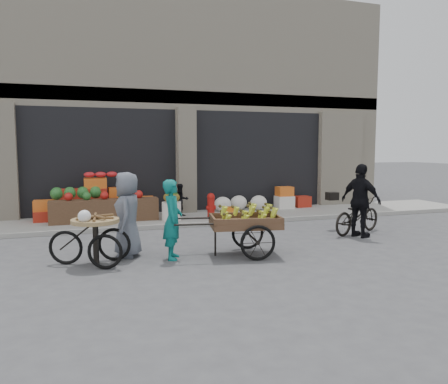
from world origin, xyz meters
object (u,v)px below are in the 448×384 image
object	(u,v)px
vendor_woman	(173,219)
cyclist	(361,201)
seated_person	(181,200)
vendor_grey	(127,214)
pineapple_bin	(172,211)
fire_hydrant	(211,205)
banana_cart	(243,220)
orange_bucket	(229,212)
bicycle	(357,215)
tricycle_cart	(95,234)

from	to	relation	value
vendor_woman	cyclist	xyz separation A→B (m)	(4.56, 0.55, 0.11)
seated_person	vendor_grey	distance (m)	4.17
seated_person	vendor_grey	size ratio (longest dim) A/B	0.57
pineapple_bin	fire_hydrant	size ratio (longest dim) A/B	0.73
seated_person	banana_cart	size ratio (longest dim) A/B	0.39
orange_bucket	vendor_grey	bearing A→B (deg)	-135.95
pineapple_bin	fire_hydrant	xyz separation A→B (m)	(1.10, -0.05, 0.13)
banana_cart	bicycle	distance (m)	3.58
seated_person	tricycle_cart	world-z (taller)	seated_person
seated_person	fire_hydrant	bearing A→B (deg)	-52.88
vendor_grey	cyclist	world-z (taller)	cyclist
seated_person	cyclist	world-z (taller)	cyclist
banana_cart	vendor_woman	distance (m)	1.36
pineapple_bin	cyclist	world-z (taller)	cyclist
vendor_woman	tricycle_cart	world-z (taller)	vendor_woman
tricycle_cart	vendor_grey	bearing A→B (deg)	56.60
fire_hydrant	tricycle_cart	xyz separation A→B (m)	(-3.22, -3.50, 0.06)
vendor_grey	seated_person	bearing A→B (deg)	162.70
fire_hydrant	seated_person	distance (m)	0.96
orange_bucket	vendor_woman	xyz separation A→B (m)	(-2.32, -3.47, 0.48)
vendor_grey	bicycle	xyz separation A→B (m)	(5.54, 0.48, -0.37)
orange_bucket	tricycle_cart	xyz separation A→B (m)	(-3.72, -3.45, 0.30)
vendor_grey	pineapple_bin	bearing A→B (deg)	164.06
pineapple_bin	tricycle_cart	size ratio (longest dim) A/B	0.36
tricycle_cart	cyclist	world-z (taller)	cyclist
fire_hydrant	bicycle	size ratio (longest dim) A/B	0.41
fire_hydrant	banana_cart	world-z (taller)	banana_cart
seated_person	bicycle	xyz separation A→B (m)	(3.64, -3.22, -0.13)
tricycle_cart	vendor_grey	world-z (taller)	vendor_grey
tricycle_cart	vendor_grey	distance (m)	0.80
pineapple_bin	fire_hydrant	distance (m)	1.11
vendor_woman	cyclist	bearing A→B (deg)	-66.07
vendor_grey	tricycle_cart	bearing A→B (deg)	-44.03
bicycle	fire_hydrant	bearing A→B (deg)	27.69
fire_hydrant	banana_cart	size ratio (longest dim) A/B	0.30
banana_cart	tricycle_cart	bearing A→B (deg)	-173.24
orange_bucket	banana_cart	size ratio (longest dim) A/B	0.13
banana_cart	vendor_grey	bearing A→B (deg)	174.13
orange_bucket	vendor_woman	size ratio (longest dim) A/B	0.21
pineapple_bin	seated_person	size ratio (longest dim) A/B	0.56
banana_cart	pineapple_bin	bearing A→B (deg)	109.87
banana_cart	vendor_woman	bearing A→B (deg)	-175.84
seated_person	vendor_woman	world-z (taller)	vendor_woman
pineapple_bin	seated_person	bearing A→B (deg)	56.31
fire_hydrant	orange_bucket	world-z (taller)	fire_hydrant
cyclist	vendor_woman	bearing A→B (deg)	75.74
vendor_grey	bicycle	distance (m)	5.57
pineapple_bin	vendor_woman	size ratio (longest dim) A/B	0.35
fire_hydrant	cyclist	xyz separation A→B (m)	(2.74, -2.97, 0.36)
fire_hydrant	orange_bucket	bearing A→B (deg)	-5.71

